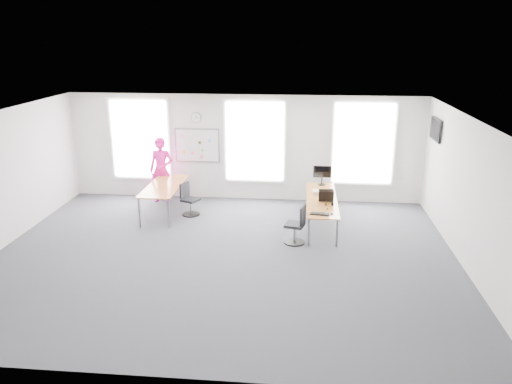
# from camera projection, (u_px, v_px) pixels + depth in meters

# --- Properties ---
(floor) EXTENTS (10.00, 10.00, 0.00)m
(floor) POSITION_uv_depth(u_px,v_px,m) (223.00, 256.00, 10.77)
(floor) COLOR #2A2A30
(floor) RESTS_ON ground
(ceiling) EXTENTS (10.00, 10.00, 0.00)m
(ceiling) POSITION_uv_depth(u_px,v_px,m) (220.00, 118.00, 9.85)
(ceiling) COLOR white
(ceiling) RESTS_ON ground
(wall_back) EXTENTS (10.00, 0.00, 10.00)m
(wall_back) POSITION_uv_depth(u_px,v_px,m) (244.00, 148.00, 14.10)
(wall_back) COLOR silver
(wall_back) RESTS_ON ground
(wall_front) EXTENTS (10.00, 0.00, 10.00)m
(wall_front) POSITION_uv_depth(u_px,v_px,m) (174.00, 282.00, 6.52)
(wall_front) COLOR silver
(wall_front) RESTS_ON ground
(wall_right) EXTENTS (0.00, 10.00, 10.00)m
(wall_right) POSITION_uv_depth(u_px,v_px,m) (472.00, 198.00, 9.86)
(wall_right) COLOR silver
(wall_right) RESTS_ON ground
(window_left) EXTENTS (1.60, 0.06, 2.20)m
(window_left) POSITION_uv_depth(u_px,v_px,m) (140.00, 139.00, 14.28)
(window_left) COLOR silver
(window_left) RESTS_ON wall_back
(window_mid) EXTENTS (1.60, 0.06, 2.20)m
(window_mid) POSITION_uv_depth(u_px,v_px,m) (255.00, 141.00, 13.99)
(window_mid) COLOR silver
(window_mid) RESTS_ON wall_back
(window_right) EXTENTS (1.60, 0.06, 2.20)m
(window_right) POSITION_uv_depth(u_px,v_px,m) (363.00, 144.00, 13.72)
(window_right) COLOR silver
(window_right) RESTS_ON wall_back
(desk_right) EXTENTS (0.75, 2.80, 0.68)m
(desk_right) POSITION_uv_depth(u_px,v_px,m) (322.00, 201.00, 12.37)
(desk_right) COLOR #C27D34
(desk_right) RESTS_ON ground
(desk_left) EXTENTS (0.86, 2.15, 0.79)m
(desk_left) POSITION_uv_depth(u_px,v_px,m) (164.00, 188.00, 13.11)
(desk_left) COLOR #C27D34
(desk_left) RESTS_ON ground
(chair_right) EXTENTS (0.50, 0.50, 0.91)m
(chair_right) POSITION_uv_depth(u_px,v_px,m) (297.00, 227.00, 11.34)
(chair_right) COLOR black
(chair_right) RESTS_ON ground
(chair_left) EXTENTS (0.52, 0.52, 0.87)m
(chair_left) POSITION_uv_depth(u_px,v_px,m) (189.00, 201.00, 13.15)
(chair_left) COLOR black
(chair_left) RESTS_ON ground
(person) EXTENTS (0.69, 0.47, 1.86)m
(person) POSITION_uv_depth(u_px,v_px,m) (161.00, 170.00, 14.01)
(person) COLOR #E1178D
(person) RESTS_ON ground
(whiteboard) EXTENTS (1.20, 0.03, 0.90)m
(whiteboard) POSITION_uv_depth(u_px,v_px,m) (197.00, 145.00, 14.18)
(whiteboard) COLOR white
(whiteboard) RESTS_ON wall_back
(wall_clock) EXTENTS (0.30, 0.04, 0.30)m
(wall_clock) POSITION_uv_depth(u_px,v_px,m) (196.00, 117.00, 13.94)
(wall_clock) COLOR gray
(wall_clock) RESTS_ON wall_back
(tv) EXTENTS (0.06, 0.90, 0.55)m
(tv) POSITION_uv_depth(u_px,v_px,m) (436.00, 130.00, 12.47)
(tv) COLOR black
(tv) RESTS_ON wall_right
(keyboard) EXTENTS (0.46, 0.23, 0.02)m
(keyboard) POSITION_uv_depth(u_px,v_px,m) (320.00, 214.00, 11.29)
(keyboard) COLOR black
(keyboard) RESTS_ON desk_right
(mouse) EXTENTS (0.07, 0.10, 0.04)m
(mouse) POSITION_uv_depth(u_px,v_px,m) (332.00, 214.00, 11.28)
(mouse) COLOR black
(mouse) RESTS_ON desk_right
(lens_cap) EXTENTS (0.06, 0.06, 0.01)m
(lens_cap) POSITION_uv_depth(u_px,v_px,m) (327.00, 209.00, 11.63)
(lens_cap) COLOR black
(lens_cap) RESTS_ON desk_right
(headphones) EXTENTS (0.20, 0.11, 0.12)m
(headphones) POSITION_uv_depth(u_px,v_px,m) (329.00, 203.00, 11.87)
(headphones) COLOR black
(headphones) RESTS_ON desk_right
(laptop_sleeve) EXTENTS (0.37, 0.22, 0.30)m
(laptop_sleeve) POSITION_uv_depth(u_px,v_px,m) (326.00, 196.00, 12.11)
(laptop_sleeve) COLOR black
(laptop_sleeve) RESTS_ON desk_right
(paper_stack) EXTENTS (0.31, 0.24, 0.10)m
(paper_stack) POSITION_uv_depth(u_px,v_px,m) (319.00, 192.00, 12.70)
(paper_stack) COLOR #F1E1C4
(paper_stack) RESTS_ON desk_right
(monitor) EXTENTS (0.48, 0.20, 0.54)m
(monitor) POSITION_uv_depth(u_px,v_px,m) (322.00, 174.00, 13.38)
(monitor) COLOR black
(monitor) RESTS_ON desk_right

